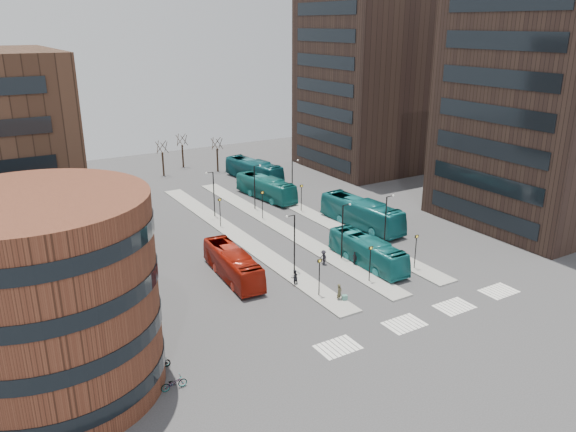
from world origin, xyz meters
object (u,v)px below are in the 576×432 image
commuter_a (294,277)px  bicycle_near (174,383)px  red_bus (233,264)px  teal_bus_c (362,213)px  commuter_c (323,257)px  bicycle_far (161,364)px  suitcase (345,298)px  teal_bus_b (266,188)px  teal_bus_a (367,251)px  teal_bus_d (254,170)px  traveller (339,292)px  commuter_b (355,259)px  bicycle_mid (159,362)px

commuter_a → bicycle_near: (-15.93, -9.75, -0.30)m
red_bus → teal_bus_c: bearing=18.4°
commuter_c → bicycle_far: (-21.21, -9.57, -0.36)m
suitcase → red_bus: size_ratio=0.06×
teal_bus_b → teal_bus_c: (4.45, -16.72, 0.15)m
teal_bus_c → commuter_a: size_ratio=8.03×
red_bus → teal_bus_a: bearing=-14.0°
commuter_a → teal_bus_c: bearing=-152.2°
teal_bus_d → commuter_a: bearing=-121.4°
traveller → suitcase: bearing=-65.9°
traveller → commuter_b: bearing=21.5°
suitcase → bicycle_far: size_ratio=0.37×
teal_bus_a → bicycle_far: 26.13m
teal_bus_d → teal_bus_a: bearing=-108.1°
suitcase → teal_bus_d: size_ratio=0.05×
bicycle_near → bicycle_far: bicycle_near is taller
traveller → bicycle_far: size_ratio=1.02×
teal_bus_b → bicycle_near: 45.57m
suitcase → commuter_b: 8.31m
teal_bus_a → bicycle_mid: bearing=-164.4°
teal_bus_d → commuter_c: 34.90m
commuter_a → commuter_b: bearing=-179.0°
traveller → commuter_c: (3.46, 7.60, -0.04)m
teal_bus_a → bicycle_far: (-25.12, -7.11, -1.08)m
bicycle_far → teal_bus_d: bearing=-50.1°
red_bus → commuter_c: (9.69, -1.96, -0.71)m
commuter_a → bicycle_near: size_ratio=0.84×
teal_bus_b → commuter_b: (-3.63, -25.90, -0.85)m
traveller → bicycle_near: size_ratio=0.88×
suitcase → teal_bus_a: teal_bus_a is taller
traveller → bicycle_mid: 17.84m
bicycle_mid → bicycle_near: bearing=-157.6°
bicycle_far → bicycle_near: bearing=165.3°
red_bus → commuter_c: size_ratio=6.79×
suitcase → commuter_c: 8.55m
bicycle_near → bicycle_far: bearing=1.4°
suitcase → teal_bus_d: 43.41m
traveller → commuter_a: size_ratio=1.05×
bicycle_far → teal_bus_a: bearing=-88.9°
red_bus → commuter_c: 9.91m
teal_bus_c → teal_bus_b: bearing=99.8°
teal_bus_c → commuter_c: (-10.72, -7.21, -0.98)m
teal_bus_c → traveller: (-14.18, -14.81, -0.94)m
traveller → commuter_a: bearing=89.0°
teal_bus_b → traveller: size_ratio=7.01×
teal_bus_b → bicycle_far: size_ratio=7.16×
teal_bus_d → commuter_c: (-9.41, -33.60, -0.92)m
commuter_b → commuter_c: 3.30m
suitcase → traveller: size_ratio=0.36×
teal_bus_b → commuter_a: (-11.55, -26.58, -0.83)m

